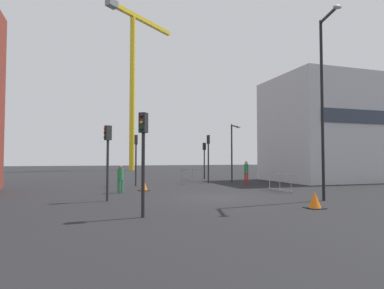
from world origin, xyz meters
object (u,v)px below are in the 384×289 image
(traffic_light_island, at_px, (143,146))
(traffic_cone_on_verge, at_px, (315,200))
(traffic_light_far, at_px, (108,150))
(streetlamp_tall, at_px, (324,94))
(traffic_light_verge, at_px, (136,151))
(pedestrian_walking, at_px, (120,177))
(traffic_light_near, at_px, (204,154))
(traffic_light_median, at_px, (208,151))
(traffic_cone_by_barrier, at_px, (144,186))
(pedestrian_waiting, at_px, (246,170))
(streetlamp_short, at_px, (233,146))
(construction_crane, at_px, (133,69))

(traffic_light_island, xyz_separation_m, traffic_cone_on_verge, (6.97, -0.11, -2.13))
(traffic_light_island, xyz_separation_m, traffic_light_far, (-0.93, 4.77, -0.01))
(streetlamp_tall, height_order, traffic_light_verge, streetlamp_tall)
(streetlamp_tall, xyz_separation_m, pedestrian_walking, (-8.94, 6.70, -4.16))
(traffic_light_near, distance_m, pedestrian_walking, 14.11)
(traffic_light_median, bearing_deg, traffic_light_verge, -174.72)
(traffic_cone_by_barrier, bearing_deg, traffic_light_far, -118.86)
(traffic_light_near, bearing_deg, traffic_light_far, -125.31)
(traffic_light_median, xyz_separation_m, traffic_cone_on_verge, (-0.56, -13.72, -2.32))
(traffic_light_island, distance_m, traffic_light_verge, 13.15)
(streetlamp_tall, bearing_deg, traffic_light_verge, 122.72)
(traffic_light_near, bearing_deg, traffic_light_island, -115.68)
(traffic_light_median, relative_size, pedestrian_walking, 2.42)
(traffic_light_verge, bearing_deg, pedestrian_walking, -108.13)
(streetlamp_tall, distance_m, traffic_light_far, 10.71)
(traffic_light_far, xyz_separation_m, pedestrian_waiting, (11.16, 7.41, -1.37))
(traffic_light_verge, bearing_deg, traffic_cone_by_barrier, -90.32)
(streetlamp_short, height_order, pedestrian_waiting, streetlamp_short)
(streetlamp_tall, distance_m, traffic_light_near, 17.57)
(traffic_cone_on_verge, bearing_deg, pedestrian_waiting, 75.19)
(construction_crane, xyz_separation_m, traffic_light_far, (-6.31, -39.65, -15.08))
(streetlamp_tall, height_order, traffic_light_median, streetlamp_tall)
(streetlamp_tall, relative_size, streetlamp_short, 1.75)
(pedestrian_walking, distance_m, traffic_cone_on_verge, 10.93)
(traffic_light_median, relative_size, traffic_light_island, 1.09)
(pedestrian_walking, bearing_deg, streetlamp_tall, -36.83)
(streetlamp_tall, xyz_separation_m, traffic_light_island, (-8.94, -1.58, -2.66))
(traffic_light_far, distance_m, pedestrian_waiting, 13.46)
(traffic_cone_on_verge, bearing_deg, traffic_light_median, 87.67)
(streetlamp_tall, xyz_separation_m, traffic_light_far, (-9.87, 3.19, -2.66))
(construction_crane, distance_m, traffic_cone_by_barrier, 39.33)
(traffic_light_island, relative_size, traffic_cone_on_verge, 5.26)
(traffic_light_verge, bearing_deg, construction_crane, 83.06)
(traffic_light_far, bearing_deg, streetlamp_short, 41.99)
(construction_crane, relative_size, traffic_cone_on_verge, 39.92)
(streetlamp_short, height_order, traffic_cone_by_barrier, streetlamp_short)
(construction_crane, distance_m, traffic_cone_on_verge, 47.76)
(construction_crane, bearing_deg, traffic_light_far, -99.04)
(traffic_light_island, height_order, traffic_light_far, traffic_light_island)
(traffic_light_verge, xyz_separation_m, traffic_cone_by_barrier, (-0.02, -3.80, -2.24))
(traffic_cone_on_verge, bearing_deg, traffic_light_near, 83.60)
(streetlamp_tall, height_order, traffic_light_island, streetlamp_tall)
(traffic_light_far, bearing_deg, traffic_light_island, -78.91)
(streetlamp_short, relative_size, traffic_cone_by_barrier, 7.49)
(streetlamp_tall, relative_size, pedestrian_waiting, 4.84)
(streetlamp_short, distance_m, traffic_light_near, 4.26)
(pedestrian_waiting, distance_m, traffic_cone_by_barrier, 9.19)
(traffic_light_verge, relative_size, traffic_cone_by_barrier, 5.63)
(traffic_light_island, distance_m, traffic_cone_by_barrier, 9.62)
(streetlamp_short, bearing_deg, construction_crane, 99.59)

